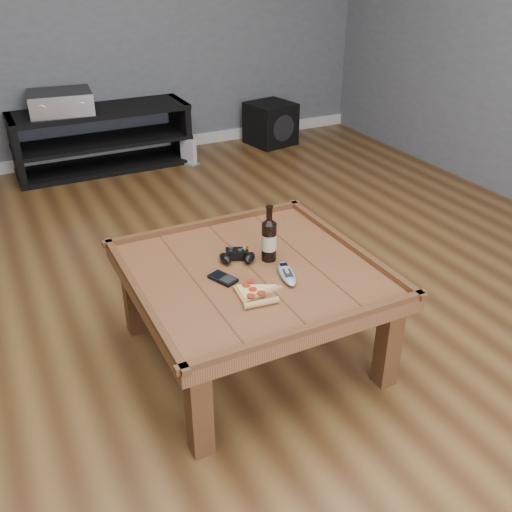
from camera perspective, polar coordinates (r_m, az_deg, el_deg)
name	(u,v)px	position (r m, az deg, el deg)	size (l,w,h in m)	color
ground	(252,354)	(2.66, -0.36, -9.76)	(6.00, 6.00, 0.00)	#462A14
baseboard	(99,154)	(5.19, -15.41, 9.81)	(5.00, 0.02, 0.10)	silver
coffee_table	(252,281)	(2.43, -0.39, -2.55)	(1.03, 1.03, 0.48)	#503016
media_console	(103,139)	(4.91, -15.06, 11.19)	(1.40, 0.45, 0.50)	black
beer_bottle	(269,239)	(2.43, 1.31, 1.76)	(0.07, 0.07, 0.25)	black
game_controller	(237,256)	(2.46, -1.89, 0.00)	(0.16, 0.15, 0.05)	black
pizza_slice	(254,293)	(2.23, -0.20, -3.74)	(0.18, 0.27, 0.03)	tan
smartphone	(223,278)	(2.33, -3.32, -2.24)	(0.10, 0.13, 0.02)	black
remote_control	(287,273)	(2.35, 3.09, -1.76)	(0.11, 0.21, 0.03)	#8F939B
av_receiver	(61,102)	(4.77, -18.96, 14.35)	(0.51, 0.44, 0.16)	black
subwoofer	(271,124)	(5.40, 1.47, 13.10)	(0.44, 0.44, 0.38)	black
game_console	(189,153)	(4.92, -6.76, 10.20)	(0.16, 0.19, 0.21)	slate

